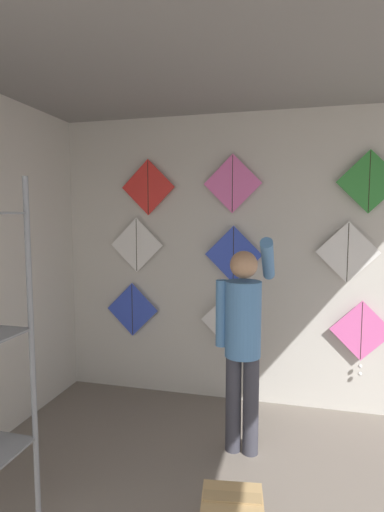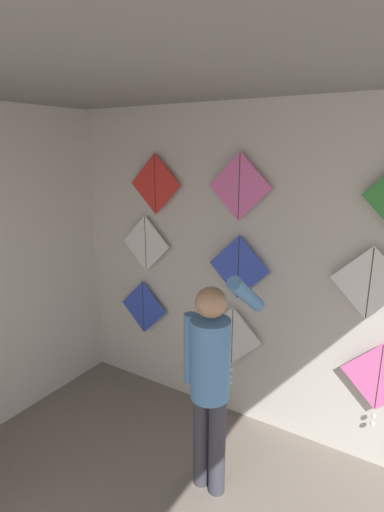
# 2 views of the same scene
# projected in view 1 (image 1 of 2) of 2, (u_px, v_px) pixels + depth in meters

# --- Properties ---
(back_panel) EXTENTS (4.42, 0.06, 2.80)m
(back_panel) POSITION_uv_depth(u_px,v_px,m) (241.00, 260.00, 3.89)
(back_panel) COLOR beige
(back_panel) RESTS_ON ground
(ceiling_slab) EXTENTS (4.42, 4.55, 0.04)m
(ceiling_slab) POSITION_uv_depth(u_px,v_px,m) (195.00, 8.00, 1.91)
(ceiling_slab) COLOR gray
(shopkeeper) EXTENTS (0.42, 0.57, 1.67)m
(shopkeeper) POSITION_uv_depth(u_px,v_px,m) (243.00, 333.00, 3.03)
(shopkeeper) COLOR #383842
(shopkeeper) RESTS_ON ground
(kite_0) EXTENTS (0.55, 0.01, 0.55)m
(kite_0) POSITION_uv_depth(u_px,v_px,m) (132.00, 309.00, 4.12)
(kite_0) COLOR blue
(kite_1) EXTENTS (0.55, 0.04, 0.76)m
(kite_1) POSITION_uv_depth(u_px,v_px,m) (229.00, 325.00, 3.89)
(kite_1) COLOR white
(kite_2) EXTENTS (0.55, 0.04, 0.69)m
(kite_2) POSITION_uv_depth(u_px,v_px,m) (361.00, 334.00, 3.60)
(kite_2) COLOR pink
(kite_3) EXTENTS (0.55, 0.01, 0.55)m
(kite_3) POSITION_uv_depth(u_px,v_px,m) (137.00, 245.00, 4.05)
(kite_3) COLOR white
(kite_4) EXTENTS (0.55, 0.01, 0.55)m
(kite_4) POSITION_uv_depth(u_px,v_px,m) (233.00, 255.00, 3.81)
(kite_4) COLOR blue
(kite_5) EXTENTS (0.55, 0.01, 0.55)m
(kite_5) POSITION_uv_depth(u_px,v_px,m) (348.00, 252.00, 3.56)
(kite_5) COLOR white
(kite_6) EXTENTS (0.55, 0.01, 0.55)m
(kite_6) POSITION_uv_depth(u_px,v_px,m) (148.00, 187.00, 3.96)
(kite_6) COLOR red
(kite_7) EXTENTS (0.55, 0.01, 0.55)m
(kite_7) POSITION_uv_depth(u_px,v_px,m) (232.00, 184.00, 3.75)
(kite_7) COLOR pink
(kite_8) EXTENTS (0.55, 0.01, 0.55)m
(kite_8) POSITION_uv_depth(u_px,v_px,m) (369.00, 182.00, 3.46)
(kite_8) COLOR #338C38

